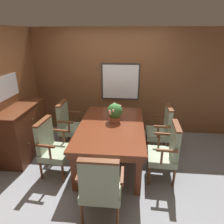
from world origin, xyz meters
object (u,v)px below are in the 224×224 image
Objects in this scene: dining_table at (111,130)px; chair_right_near at (167,150)px; chair_left_near at (52,145)px; chair_head_near at (100,186)px; sideboard_cabinet at (24,131)px; chair_right_far at (162,128)px; potted_plant at (115,112)px; chair_left_far at (68,123)px.

chair_right_near is at bearing -23.53° from dining_table.
chair_left_near is (-0.98, -0.44, -0.13)m from dining_table.
chair_head_near is 2.22m from sideboard_cabinet.
chair_right_near is at bearing -9.89° from sideboard_cabinet.
chair_head_near reaches higher than dining_table.
chair_left_near is at bearing -65.63° from chair_right_far.
potted_plant is at bearing 4.22° from sideboard_cabinet.
chair_left_near is 0.83× the size of sideboard_cabinet.
chair_right_far is at bearing -89.59° from chair_left_far.
chair_left_near is (-0.02, -0.91, 0.00)m from chair_left_far.
chair_left_near is at bearing -33.36° from sideboard_cabinet.
chair_head_near and chair_right_near have the same top height.
chair_right_far is 1.00× the size of chair_left_far.
potted_plant is (1.03, 0.63, 0.40)m from chair_left_near.
chair_left_near is 1.00× the size of chair_head_near.
dining_table is 1.62× the size of sideboard_cabinet.
sideboard_cabinet is at bearing -38.75° from chair_head_near.
chair_right_near is 2.78× the size of potted_plant.
sideboard_cabinet reaches higher than chair_head_near.
chair_left_near and chair_head_near have the same top height.
dining_table is 1.75m from sideboard_cabinet.
chair_left_near is at bearing -42.51° from chair_head_near.
chair_left_far is 1.12m from potted_plant.
chair_left_far reaches higher than dining_table.
chair_right_near is (-0.03, -0.83, 0.00)m from chair_right_far.
chair_right_far is (0.99, 0.42, -0.13)m from dining_table.
chair_left_near reaches higher than dining_table.
dining_table is 1.08m from chair_right_far.
chair_right_near is (1.92, -0.88, 0.00)m from chair_left_far.
dining_table is 1.94× the size of chair_head_near.
chair_left_far is 0.91m from chair_left_near.
chair_left_far and chair_head_near have the same top height.
chair_head_near is 2.78× the size of potted_plant.
chair_left_near and chair_right_near have the same top height.
dining_table is 1.94× the size of chair_left_near.
chair_left_near is at bearing -179.46° from chair_left_far.
sideboard_cabinet is at bearing 119.71° from chair_left_far.
chair_right_far is 2.15m from chair_left_near.
chair_left_far is 1.00× the size of chair_head_near.
chair_head_near is at bearing -38.84° from sideboard_cabinet.
chair_head_near is (0.97, -0.89, 0.00)m from chair_left_near.
chair_right_far is 0.83m from chair_right_near.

